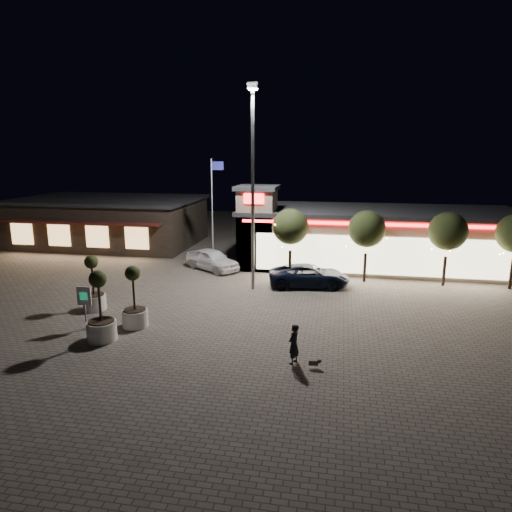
% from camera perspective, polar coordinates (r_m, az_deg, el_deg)
% --- Properties ---
extents(ground, '(90.00, 90.00, 0.00)m').
position_cam_1_polar(ground, '(22.20, -9.55, -9.76)').
color(ground, '#6A6156').
rests_on(ground, ground).
extents(retail_building, '(20.40, 8.40, 6.10)m').
position_cam_1_polar(retail_building, '(35.62, 14.01, 2.38)').
color(retail_building, gray).
rests_on(retail_building, ground).
extents(restaurant_building, '(16.40, 11.00, 4.30)m').
position_cam_1_polar(restaurant_building, '(45.00, -17.81, 4.22)').
color(restaurant_building, '#382D23').
rests_on(restaurant_building, ground).
extents(floodlight_pole, '(0.60, 0.40, 12.38)m').
position_cam_1_polar(floodlight_pole, '(27.72, -0.41, 9.88)').
color(floodlight_pole, gray).
rests_on(floodlight_pole, ground).
extents(flagpole, '(0.95, 0.10, 8.00)m').
position_cam_1_polar(flagpole, '(33.67, -5.34, 6.48)').
color(flagpole, white).
rests_on(flagpole, ground).
extents(string_tree_a, '(2.42, 2.42, 4.79)m').
position_cam_1_polar(string_tree_a, '(30.75, 4.34, 3.66)').
color(string_tree_a, '#332319').
rests_on(string_tree_a, ground).
extents(string_tree_b, '(2.42, 2.42, 4.79)m').
position_cam_1_polar(string_tree_b, '(30.63, 13.69, 3.29)').
color(string_tree_b, '#332319').
rests_on(string_tree_b, ground).
extents(string_tree_c, '(2.42, 2.42, 4.79)m').
position_cam_1_polar(string_tree_c, '(31.31, 22.87, 2.84)').
color(string_tree_c, '#332319').
rests_on(string_tree_c, ground).
extents(pickup_truck, '(5.43, 3.10, 1.43)m').
position_cam_1_polar(pickup_truck, '(29.50, 6.65, -2.45)').
color(pickup_truck, black).
rests_on(pickup_truck, ground).
extents(white_sedan, '(4.80, 4.08, 1.55)m').
position_cam_1_polar(white_sedan, '(33.51, -5.50, -0.45)').
color(white_sedan, white).
rests_on(white_sedan, ground).
extents(pedestrian, '(0.62, 0.73, 1.69)m').
position_cam_1_polar(pedestrian, '(18.96, 4.73, -10.93)').
color(pedestrian, black).
rests_on(pedestrian, ground).
extents(dog, '(0.51, 0.19, 0.27)m').
position_cam_1_polar(dog, '(18.89, 7.42, -13.02)').
color(dog, '#59514C').
rests_on(dog, ground).
extents(planter_left, '(1.24, 1.24, 3.06)m').
position_cam_1_polar(planter_left, '(26.53, -19.61, -4.38)').
color(planter_left, silver).
rests_on(planter_left, ground).
extents(planter_mid, '(1.35, 1.35, 3.32)m').
position_cam_1_polar(planter_mid, '(22.18, -18.81, -7.47)').
color(planter_mid, silver).
rests_on(planter_mid, ground).
extents(planter_right, '(1.26, 1.26, 3.10)m').
position_cam_1_polar(planter_right, '(23.46, -14.94, -6.27)').
color(planter_right, silver).
rests_on(planter_right, ground).
extents(valet_sign, '(0.71, 0.13, 2.14)m').
position_cam_1_polar(valet_sign, '(23.67, -20.67, -5.12)').
color(valet_sign, gray).
rests_on(valet_sign, ground).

